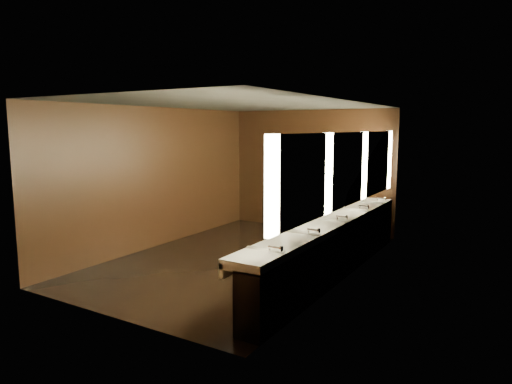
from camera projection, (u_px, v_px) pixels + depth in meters
floor at (241, 259)px, 8.35m from camera, size 6.00×6.00×0.00m
ceiling at (240, 104)px, 7.95m from camera, size 4.00×6.00×0.02m
wall_back at (310, 170)px, 10.69m from camera, size 4.00×0.02×2.80m
wall_front at (108, 209)px, 5.61m from camera, size 4.00×0.02×2.80m
wall_left at (158, 177)px, 9.17m from camera, size 0.02×6.00×2.80m
wall_right at (348, 192)px, 7.12m from camera, size 0.02×6.00×2.80m
sink_counter at (334, 246)px, 7.36m from camera, size 0.55×5.40×1.01m
mirror_band at (347, 169)px, 7.09m from camera, size 0.06×5.03×1.15m
person at (282, 228)px, 7.27m from camera, size 0.58×0.69×1.61m
trash_bin at (307, 267)px, 7.03m from camera, size 0.35×0.35×0.51m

